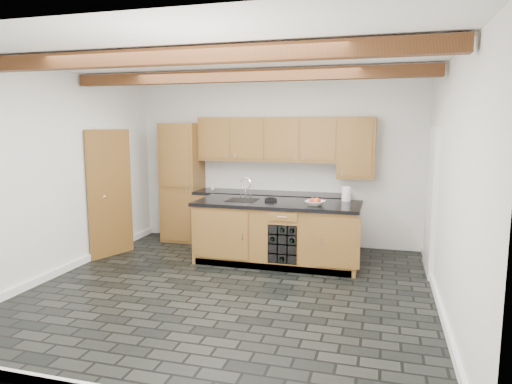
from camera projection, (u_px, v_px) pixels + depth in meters
ground at (231, 289)px, 5.79m from camera, size 5.00×5.00×0.00m
room_shell at (237, 166)px, 6.09m from camera, size 5.01×5.00×5.00m
back_cabinetry at (252, 189)px, 7.87m from camera, size 3.65×0.62×2.20m
island at (277, 232)px, 6.86m from camera, size 2.48×0.96×0.93m
faucet at (243, 198)px, 6.98m from camera, size 0.45×0.40×0.34m
kitchen_scale at (271, 199)px, 6.88m from camera, size 0.20×0.16×0.05m
fruit_bowl at (315, 203)px, 6.49m from camera, size 0.33×0.33×0.07m
fruit_cluster at (315, 201)px, 6.48m from camera, size 0.16×0.17×0.07m
paper_towel at (346, 194)px, 6.86m from camera, size 0.13×0.13×0.22m
mug at (213, 187)px, 8.07m from camera, size 0.12×0.12×0.08m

